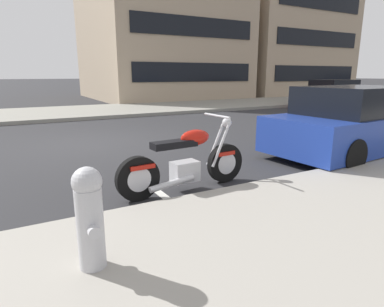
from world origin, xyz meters
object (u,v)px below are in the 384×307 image
at_px(parked_motorcycle, 186,163).
at_px(car_opposite_curb, 331,94).
at_px(fire_hydrant, 89,215).
at_px(parked_car_far_down_curb, 356,123).

xyz_separation_m(parked_motorcycle, car_opposite_curb, (13.06, 7.87, 0.24)).
xyz_separation_m(parked_motorcycle, fire_hydrant, (-1.74, -1.60, 0.17)).
distance_m(parked_motorcycle, parked_car_far_down_curb, 4.34).
bearing_deg(parked_car_far_down_curb, fire_hydrant, -166.41).
relative_size(parked_motorcycle, fire_hydrant, 2.47).
relative_size(parked_motorcycle, parked_car_far_down_curb, 0.50).
xyz_separation_m(car_opposite_curb, fire_hydrant, (-14.80, -9.48, -0.07)).
height_order(parked_motorcycle, car_opposite_curb, car_opposite_curb).
distance_m(parked_motorcycle, fire_hydrant, 2.37).
relative_size(parked_car_far_down_curb, fire_hydrant, 5.00).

